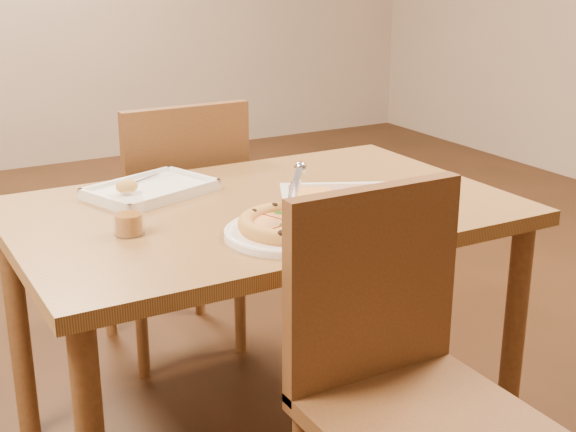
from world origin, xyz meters
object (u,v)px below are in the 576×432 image
appetizer_tray (149,191)px  glass_tumbler (128,218)px  plate (288,233)px  pizza (291,224)px  menu (347,207)px  dining_table (262,235)px  chair_far (178,201)px  pizza_cutter (295,190)px  chair_near (396,351)px

appetizer_tray → glass_tumbler: glass_tumbler is taller
plate → pizza: 0.02m
appetizer_tray → menu: 0.55m
dining_table → pizza: 0.28m
chair_far → pizza: bearing=86.6°
pizza_cutter → glass_tumbler: size_ratio=1.54×
plate → pizza_cutter: 0.11m
dining_table → pizza_cutter: 0.27m
chair_near → chair_far: size_ratio=1.00×
chair_far → pizza_cutter: (-0.01, -0.80, 0.25)m
plate → menu: bearing=25.1°
dining_table → appetizer_tray: 0.34m
menu → pizza: bearing=-154.2°
chair_far → pizza: size_ratio=1.85×
plate → menu: (0.24, 0.11, -0.01)m
chair_near → chair_far: (-0.00, 1.20, 0.00)m
pizza → appetizer_tray: (-0.18, 0.48, -0.02)m
menu → appetizer_tray: bearing=138.3°
glass_tumbler → menu: size_ratio=0.20×
chair_near → menu: size_ratio=1.01×
plate → pizza_cutter: pizza_cutter is taller
dining_table → pizza: (-0.05, -0.25, 0.11)m
pizza → menu: 0.26m
glass_tumbler → menu: glass_tumbler is taller
chair_near → pizza_cutter: bearing=91.8°
glass_tumbler → menu: (0.56, -0.08, -0.04)m
chair_far → pizza: (-0.05, -0.85, 0.18)m
plate → menu: plate is taller
dining_table → chair_far: bearing=90.0°
chair_far → appetizer_tray: bearing=58.4°
menu → plate: bearing=-154.9°
plate → pizza: size_ratio=1.18×
dining_table → chair_far: size_ratio=2.77×
chair_near → menu: 0.52m
chair_near → pizza: chair_near is taller
dining_table → plate: bearing=-103.6°
pizza_cutter → pizza: bearing=-177.4°
dining_table → pizza: bearing=-101.5°
pizza → pizza_cutter: pizza_cutter is taller
chair_near → plate: size_ratio=1.56×
dining_table → plate: 0.27m
pizza_cutter → menu: pizza_cutter is taller
dining_table → glass_tumbler: size_ratio=13.96×
chair_far → dining_table: bearing=90.0°
plate → pizza: pizza is taller
dining_table → pizza: pizza is taller
chair_far → plate: bearing=86.0°
plate → glass_tumbler: 0.38m
chair_far → glass_tumbler: (-0.38, -0.65, 0.19)m
plate → pizza: (0.01, 0.00, 0.02)m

